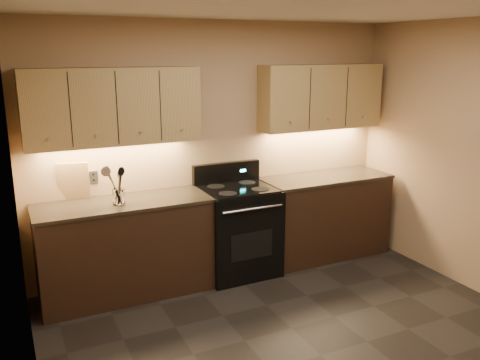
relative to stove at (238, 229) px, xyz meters
name	(u,v)px	position (x,y,z in m)	size (l,w,h in m)	color
floor	(321,356)	(-0.08, -1.68, -0.48)	(4.00, 4.00, 0.00)	black
ceiling	(337,2)	(-0.08, -1.68, 2.12)	(4.00, 4.00, 0.00)	silver
wall_back	(218,148)	(-0.08, 0.32, 0.82)	(4.00, 0.04, 2.60)	#A57E61
wall_left	(26,238)	(-2.08, -1.68, 0.82)	(0.04, 4.00, 2.60)	#A57E61
counter_left	(125,248)	(-1.18, 0.02, -0.01)	(1.62, 0.62, 0.93)	black
counter_right	(324,216)	(1.10, 0.02, -0.01)	(1.46, 0.62, 0.93)	black
stove	(238,229)	(0.00, 0.00, 0.00)	(0.76, 0.68, 1.14)	black
upper_cab_left	(113,106)	(-1.18, 0.17, 1.32)	(1.60, 0.30, 0.70)	tan
upper_cab_right	(321,97)	(1.10, 0.17, 1.32)	(1.44, 0.30, 0.70)	tan
outlet_plate	(93,177)	(-1.38, 0.31, 0.64)	(0.09, 0.01, 0.12)	#B2B5BA
utensil_crock	(119,197)	(-1.22, -0.04, 0.51)	(0.13, 0.13, 0.14)	white
cutting_board	(73,181)	(-1.57, 0.28, 0.63)	(0.29, 0.02, 0.36)	tan
wooden_spoon	(115,187)	(-1.25, -0.04, 0.62)	(0.06, 0.06, 0.30)	tan
black_spoon	(117,184)	(-1.23, -0.03, 0.64)	(0.06, 0.06, 0.34)	black
black_turner	(120,183)	(-1.21, -0.06, 0.65)	(0.08, 0.08, 0.37)	black
steel_skimmer	(122,184)	(-1.19, -0.06, 0.64)	(0.09, 0.09, 0.35)	silver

